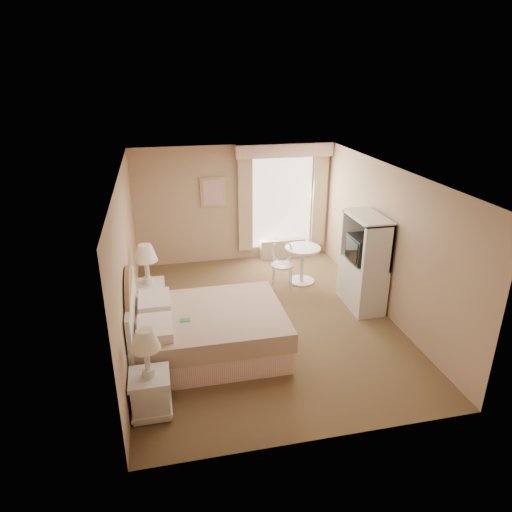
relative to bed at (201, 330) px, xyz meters
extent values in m
cube|color=brown|center=(1.12, 0.72, -0.37)|extent=(4.20, 5.50, 0.01)
cube|color=silver|center=(1.12, 0.72, 2.13)|extent=(4.20, 5.50, 0.01)
cube|color=tan|center=(1.12, 3.47, 0.88)|extent=(4.20, 0.01, 2.50)
cube|color=tan|center=(1.12, -2.03, 0.88)|extent=(4.20, 0.01, 2.50)
cube|color=tan|center=(-0.98, 0.72, 0.88)|extent=(0.01, 5.50, 2.50)
cube|color=tan|center=(3.22, 0.72, 0.88)|extent=(0.01, 5.50, 2.50)
cube|color=white|center=(2.17, 3.44, 0.88)|extent=(1.30, 0.02, 2.00)
cube|color=#C3B288|center=(1.34, 3.39, 0.88)|extent=(0.30, 0.08, 2.05)
cube|color=#C3B288|center=(3.00, 3.39, 0.88)|extent=(0.30, 0.08, 2.05)
cube|color=pink|center=(2.17, 3.35, 2.00)|extent=(2.05, 0.20, 0.28)
cube|color=beige|center=(2.17, 3.35, -0.16)|extent=(1.00, 0.22, 0.42)
cube|color=tan|center=(0.67, 3.44, 1.18)|extent=(0.52, 0.03, 0.62)
cube|color=beige|center=(0.67, 3.42, 1.18)|extent=(0.42, 0.02, 0.52)
cube|color=pink|center=(0.12, 0.00, -0.18)|extent=(2.14, 1.63, 0.37)
cube|color=#C0A190|center=(0.12, 0.00, 0.14)|extent=(2.20, 1.69, 0.29)
cube|color=silver|center=(-0.63, -0.39, 0.35)|extent=(0.46, 0.63, 0.14)
cube|color=silver|center=(-0.63, 0.39, 0.35)|extent=(0.46, 0.63, 0.14)
cube|color=green|center=(-0.22, -0.15, 0.29)|extent=(0.14, 0.10, 0.01)
cube|color=silver|center=(-0.93, 0.00, 0.19)|extent=(0.06, 1.73, 1.12)
cylinder|color=#A58858|center=(-0.93, 0.00, 0.29)|extent=(0.05, 1.53, 1.53)
cube|color=silver|center=(-0.72, -1.18, -0.11)|extent=(0.44, 0.44, 0.48)
cube|color=silver|center=(-0.72, -1.18, 0.16)|extent=(0.48, 0.48, 0.06)
cube|color=silver|center=(-0.72, -1.18, -0.27)|extent=(0.48, 0.48, 0.05)
cylinder|color=silver|center=(-0.72, -1.18, 0.23)|extent=(0.15, 0.15, 0.10)
cylinder|color=silver|center=(-0.72, -1.18, 0.43)|extent=(0.07, 0.07, 0.38)
cone|color=white|center=(-0.72, -1.18, 0.68)|extent=(0.34, 0.34, 0.25)
cube|color=silver|center=(-0.72, 1.26, -0.08)|extent=(0.49, 0.49, 0.53)
cube|color=silver|center=(-0.72, 1.26, 0.21)|extent=(0.53, 0.53, 0.06)
cube|color=silver|center=(-0.72, 1.26, -0.26)|extent=(0.53, 0.53, 0.05)
cylinder|color=silver|center=(-0.72, 1.26, 0.30)|extent=(0.17, 0.17, 0.11)
cylinder|color=silver|center=(-0.72, 1.26, 0.51)|extent=(0.07, 0.07, 0.42)
cone|color=white|center=(-0.72, 1.26, 0.79)|extent=(0.38, 0.38, 0.27)
cylinder|color=silver|center=(2.20, 2.02, -0.35)|extent=(0.51, 0.51, 0.03)
cylinder|color=silver|center=(2.20, 2.02, 0.00)|extent=(0.08, 0.08, 0.69)
cylinder|color=silver|center=(2.20, 2.02, 0.34)|extent=(0.69, 0.69, 0.04)
cylinder|color=silver|center=(1.57, 1.76, -0.15)|extent=(0.03, 0.03, 0.44)
cylinder|color=silver|center=(1.89, 1.70, -0.15)|extent=(0.03, 0.03, 0.44)
cylinder|color=silver|center=(1.63, 2.09, -0.15)|extent=(0.03, 0.03, 0.44)
cylinder|color=silver|center=(1.95, 2.02, -0.15)|extent=(0.03, 0.03, 0.44)
cylinder|color=silver|center=(1.76, 1.89, 0.08)|extent=(0.50, 0.50, 0.04)
torus|color=silver|center=(1.79, 2.03, 0.31)|extent=(0.43, 0.18, 0.42)
cylinder|color=silver|center=(1.63, 2.09, 0.26)|extent=(0.03, 0.03, 0.39)
cylinder|color=silver|center=(1.95, 2.02, 0.26)|extent=(0.03, 0.03, 0.39)
cube|color=silver|center=(2.92, 0.87, 0.04)|extent=(0.50, 1.00, 0.82)
cube|color=silver|center=(2.92, 0.40, 0.86)|extent=(0.50, 0.07, 0.82)
cube|color=silver|center=(2.92, 1.33, 0.86)|extent=(0.50, 0.07, 0.82)
cube|color=silver|center=(2.92, 0.87, 1.27)|extent=(0.50, 1.00, 0.05)
cube|color=silver|center=(3.15, 0.87, 0.86)|extent=(0.04, 1.00, 0.82)
cube|color=black|center=(2.90, 0.87, 0.71)|extent=(0.44, 0.55, 0.44)
cube|color=black|center=(2.68, 0.87, 0.71)|extent=(0.02, 0.46, 0.36)
camera|label=1|loc=(-0.44, -5.79, 3.53)|focal=32.00mm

